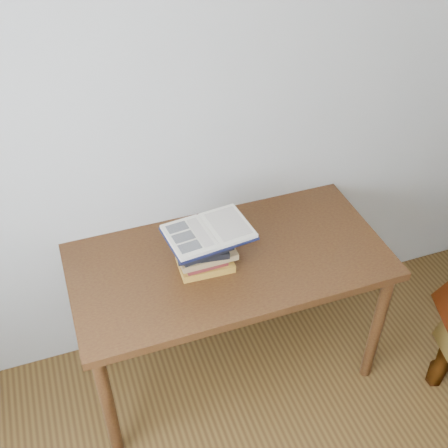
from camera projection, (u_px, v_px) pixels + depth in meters
name	position (u px, v px, depth m)	size (l,w,h in m)	color
desk	(229.00, 273.00, 2.68)	(1.49, 0.74, 0.80)	#482E12
book_stack	(204.00, 252.00, 2.52)	(0.28, 0.20, 0.18)	#AD8E27
open_book	(209.00, 232.00, 2.46)	(0.40, 0.30, 0.03)	black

